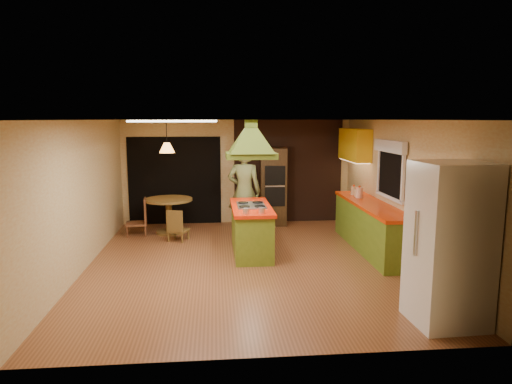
{
  "coord_description": "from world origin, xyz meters",
  "views": [
    {
      "loc": [
        -0.54,
        -7.74,
        2.52
      ],
      "look_at": [
        0.23,
        0.73,
        1.15
      ],
      "focal_mm": 32.0,
      "sensor_mm": 36.0,
      "label": 1
    }
  ],
  "objects": [
    {
      "name": "chair_left",
      "position": [
        -2.27,
        2.18,
        0.4
      ],
      "size": [
        0.49,
        0.49,
        0.81
      ],
      "primitive_type": null,
      "rotation": [
        0.0,
        0.0,
        -1.45
      ],
      "color": "brown",
      "rests_on": "ground"
    },
    {
      "name": "canister_medium",
      "position": [
        2.4,
        1.61,
        1.01
      ],
      "size": [
        0.15,
        0.15,
        0.17
      ],
      "primitive_type": "cylinder",
      "rotation": [
        0.0,
        0.0,
        -0.19
      ],
      "color": "beige",
      "rests_on": "right_counter"
    },
    {
      "name": "wall_oven",
      "position": [
        0.85,
        2.95,
        0.92
      ],
      "size": [
        0.64,
        0.64,
        1.84
      ],
      "rotation": [
        0.0,
        0.0,
        -0.07
      ],
      "color": "#483017",
      "rests_on": "ground"
    },
    {
      "name": "window_right",
      "position": [
        2.7,
        0.4,
        1.77
      ],
      "size": [
        0.12,
        1.35,
        1.06
      ],
      "color": "black",
      "rests_on": "room_walls"
    },
    {
      "name": "ground",
      "position": [
        0.0,
        0.0,
        0.0
      ],
      "size": [
        6.5,
        6.5,
        0.0
      ],
      "primitive_type": "plane",
      "color": "brown",
      "rests_on": "ground"
    },
    {
      "name": "canister_small",
      "position": [
        2.4,
        1.39,
        0.99
      ],
      "size": [
        0.11,
        0.11,
        0.14
      ],
      "primitive_type": "cylinder",
      "rotation": [
        0.0,
        0.0,
        -0.01
      ],
      "color": "beige",
      "rests_on": "right_counter"
    },
    {
      "name": "room_walls",
      "position": [
        0.0,
        0.0,
        1.25
      ],
      "size": [
        5.5,
        6.5,
        6.5
      ],
      "color": "beige",
      "rests_on": "ground"
    },
    {
      "name": "range_hood",
      "position": [
        0.13,
        0.63,
        2.26
      ],
      "size": [
        0.93,
        0.67,
        0.78
      ],
      "rotation": [
        0.0,
        0.0,
        0.01
      ],
      "color": "#4E6318",
      "rests_on": "ceiling_plane"
    },
    {
      "name": "man",
      "position": [
        0.08,
        1.88,
        0.98
      ],
      "size": [
        0.78,
        0.59,
        1.96
      ],
      "primitive_type": "imported",
      "rotation": [
        0.0,
        0.0,
        2.97
      ],
      "color": "brown",
      "rests_on": "ground"
    },
    {
      "name": "dining_table",
      "position": [
        -1.57,
        2.28,
        0.55
      ],
      "size": [
        1.05,
        1.05,
        0.78
      ],
      "rotation": [
        0.0,
        0.0,
        -0.41
      ],
      "color": "brown",
      "rests_on": "ground"
    },
    {
      "name": "refrigerator",
      "position": [
        2.29,
        -2.6,
        1.01
      ],
      "size": [
        0.86,
        0.82,
        2.01
      ],
      "primitive_type": "cube",
      "rotation": [
        0.0,
        0.0,
        0.04
      ],
      "color": "white",
      "rests_on": "ground"
    },
    {
      "name": "brick_panel",
      "position": [
        1.25,
        3.23,
        1.25
      ],
      "size": [
        2.64,
        0.03,
        2.5
      ],
      "primitive_type": "cube",
      "color": "#381E14",
      "rests_on": "ground"
    },
    {
      "name": "ceiling_plane",
      "position": [
        0.0,
        0.0,
        2.5
      ],
      "size": [
        6.5,
        6.5,
        0.0
      ],
      "primitive_type": "plane",
      "rotation": [
        3.14,
        0.0,
        0.0
      ],
      "color": "silver",
      "rests_on": "room_walls"
    },
    {
      "name": "upper_cabinets",
      "position": [
        2.57,
        2.2,
        1.95
      ],
      "size": [
        0.34,
        1.4,
        0.7
      ],
      "primitive_type": "cube",
      "color": "yellow",
      "rests_on": "room_walls"
    },
    {
      "name": "pendant_lamp",
      "position": [
        -1.57,
        2.28,
        1.9
      ],
      "size": [
        0.42,
        0.42,
        0.22
      ],
      "primitive_type": "cone",
      "rotation": [
        0.0,
        0.0,
        -0.29
      ],
      "color": "#FF9E3F",
      "rests_on": "ceiling_plane"
    },
    {
      "name": "chair_near",
      "position": [
        -1.32,
        1.63,
        0.33
      ],
      "size": [
        0.47,
        0.47,
        0.67
      ],
      "primitive_type": null,
      "rotation": [
        0.0,
        0.0,
        2.78
      ],
      "color": "brown",
      "rests_on": "ground"
    },
    {
      "name": "right_counter",
      "position": [
        2.45,
        0.6,
        0.46
      ],
      "size": [
        0.62,
        3.05,
        0.92
      ],
      "color": "olive",
      "rests_on": "ground"
    },
    {
      "name": "canister_large",
      "position": [
        2.4,
        1.23,
        1.03
      ],
      "size": [
        0.18,
        0.18,
        0.21
      ],
      "primitive_type": "cylinder",
      "rotation": [
        0.0,
        0.0,
        -0.34
      ],
      "color": "beige",
      "rests_on": "right_counter"
    },
    {
      "name": "nook_opening",
      "position": [
        -1.5,
        3.23,
        1.05
      ],
      "size": [
        2.2,
        0.03,
        2.1
      ],
      "primitive_type": "cube",
      "color": "black",
      "rests_on": "ground"
    },
    {
      "name": "kitchen_island",
      "position": [
        0.13,
        0.63,
        0.46
      ],
      "size": [
        0.73,
        1.81,
        0.92
      ],
      "rotation": [
        0.0,
        0.0,
        0.0
      ],
      "color": "olive",
      "rests_on": "ground"
    },
    {
      "name": "fluor_panel",
      "position": [
        -1.1,
        -1.2,
        2.48
      ],
      "size": [
        1.2,
        0.6,
        0.03
      ],
      "primitive_type": "cube",
      "color": "white",
      "rests_on": "ceiling_plane"
    }
  ]
}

